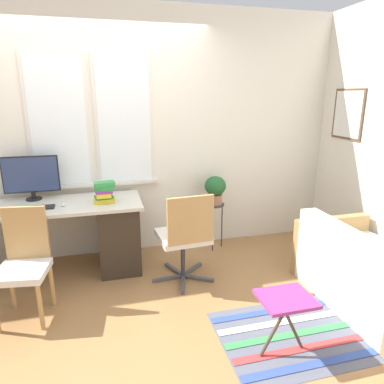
% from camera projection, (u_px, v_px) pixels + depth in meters
% --- Properties ---
extents(ground_plane, '(14.00, 14.00, 0.00)m').
position_uv_depth(ground_plane, '(104.00, 283.00, 3.35)').
color(ground_plane, '#9E7042').
extents(wall_back_with_window, '(9.00, 0.12, 2.70)m').
position_uv_depth(wall_back_with_window, '(94.00, 136.00, 3.68)').
color(wall_back_with_window, white).
rests_on(wall_back_with_window, ground_plane).
extents(wall_right_with_picture, '(0.08, 9.00, 2.70)m').
position_uv_depth(wall_right_with_picture, '(364.00, 136.00, 3.65)').
color(wall_right_with_picture, white).
rests_on(wall_right_with_picture, ground_plane).
extents(desk, '(2.04, 0.68, 0.74)m').
position_uv_depth(desk, '(39.00, 239.00, 3.41)').
color(desk, beige).
rests_on(desk, ground_plane).
extents(monitor, '(0.54, 0.15, 0.45)m').
position_uv_depth(monitor, '(31.00, 176.00, 3.43)').
color(monitor, black).
rests_on(monitor, desk).
extents(keyboard, '(0.40, 0.11, 0.02)m').
position_uv_depth(keyboard, '(32.00, 208.00, 3.21)').
color(keyboard, black).
rests_on(keyboard, desk).
extents(mouse, '(0.03, 0.06, 0.03)m').
position_uv_depth(mouse, '(63.00, 205.00, 3.29)').
color(mouse, silver).
rests_on(mouse, desk).
extents(book_stack, '(0.21, 0.19, 0.21)m').
position_uv_depth(book_stack, '(104.00, 193.00, 3.38)').
color(book_stack, yellow).
rests_on(book_stack, desk).
extents(desk_chair_wooden, '(0.43, 0.44, 0.90)m').
position_uv_depth(desk_chair_wooden, '(24.00, 262.00, 2.77)').
color(desk_chair_wooden, '#B2844C').
rests_on(desk_chair_wooden, ground_plane).
extents(office_chair_swivel, '(0.60, 0.61, 0.92)m').
position_uv_depth(office_chair_swivel, '(185.00, 235.00, 3.26)').
color(office_chair_swivel, '#47474C').
rests_on(office_chair_swivel, ground_plane).
extents(couch_loveseat, '(0.82, 1.32, 0.72)m').
position_uv_depth(couch_loveseat, '(370.00, 276.00, 2.98)').
color(couch_loveseat, silver).
rests_on(couch_loveseat, ground_plane).
extents(plant_stand, '(0.22, 0.22, 0.55)m').
position_uv_depth(plant_stand, '(215.00, 210.00, 4.01)').
color(plant_stand, '#333338').
rests_on(plant_stand, ground_plane).
extents(potted_plant, '(0.25, 0.25, 0.33)m').
position_uv_depth(potted_plant, '(215.00, 188.00, 3.94)').
color(potted_plant, '#9E6B4C').
rests_on(potted_plant, plant_stand).
extents(floor_rug_striped, '(1.20, 0.85, 0.01)m').
position_uv_depth(floor_rug_striped, '(297.00, 334.00, 2.63)').
color(floor_rug_striped, '#565B6B').
rests_on(floor_rug_striped, ground_plane).
extents(folding_stool, '(0.36, 0.31, 0.46)m').
position_uv_depth(folding_stool, '(286.00, 304.00, 2.34)').
color(folding_stool, '#93337A').
rests_on(folding_stool, ground_plane).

